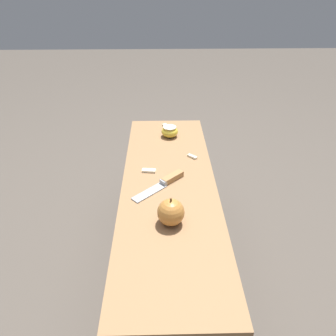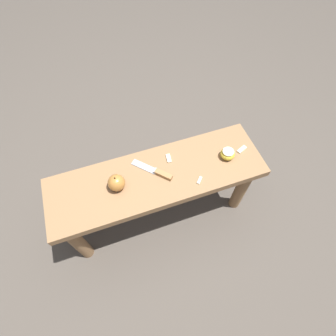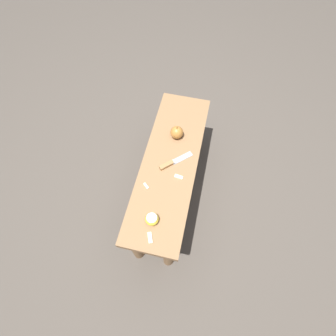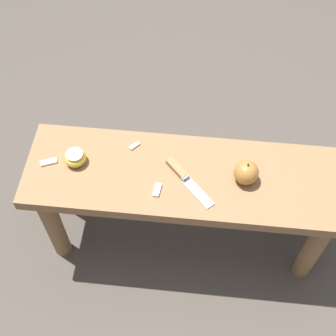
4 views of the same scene
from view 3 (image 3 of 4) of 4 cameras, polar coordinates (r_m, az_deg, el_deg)
The scene contains 8 objects.
ground_plane at distance 1.89m, azimuth 0.31°, elevation -5.48°, with size 8.00×8.00×0.00m, color #4C443D.
wooden_bench at distance 1.57m, azimuth 0.38°, elevation -0.45°, with size 1.02×0.31×0.45m.
knife at distance 1.48m, azimuth 0.71°, elevation 1.10°, with size 0.16×0.17×0.02m.
apple_whole at distance 1.56m, azimuth 1.92°, elevation 7.75°, with size 0.08×0.08×0.09m.
apple_cut at distance 1.33m, azimuth -3.52°, elevation -11.01°, with size 0.07×0.07×0.04m.
apple_slice_near_knife at distance 1.33m, azimuth -4.08°, elevation -14.84°, with size 0.06×0.04×0.01m.
apple_slice_center at distance 1.42m, azimuth -4.80°, elevation -3.90°, with size 0.04×0.04×0.01m.
apple_slice_near_bowl at distance 1.44m, azimuth 2.34°, elevation -1.93°, with size 0.03×0.05×0.01m.
Camera 3 is at (0.72, 0.16, 1.74)m, focal length 28.00 mm.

